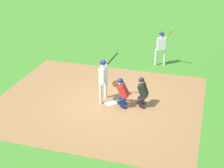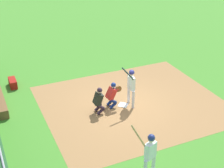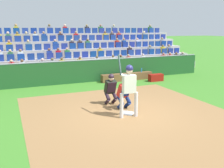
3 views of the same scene
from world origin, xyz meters
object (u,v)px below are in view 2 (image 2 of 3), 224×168
home_plate_marker (123,105)px  on_deck_batter (150,151)px  home_plate_umpire (99,99)px  batter_at_plate (131,84)px  catcher_crouching (112,93)px  equipment_duffel_bag (13,83)px

home_plate_marker → on_deck_batter: bearing=-15.8°
home_plate_umpire → batter_at_plate: bearing=89.3°
catcher_crouching → equipment_duffel_bag: (-4.06, -3.98, -0.50)m
batter_at_plate → home_plate_umpire: size_ratio=1.67×
home_plate_marker → catcher_crouching: (-0.12, -0.53, 0.70)m
batter_at_plate → equipment_duffel_bag: batter_at_plate is taller
home_plate_umpire → on_deck_batter: 4.64m
on_deck_batter → home_plate_umpire: bearing=179.6°
home_plate_marker → on_deck_batter: size_ratio=0.21×
home_plate_umpire → equipment_duffel_bag: bearing=-143.4°
home_plate_marker → catcher_crouching: bearing=-102.5°
batter_at_plate → on_deck_batter: (4.60, -1.67, -0.05)m
catcher_crouching → equipment_duffel_bag: 5.71m
catcher_crouching → home_plate_marker: bearing=77.5°
batter_at_plate → on_deck_batter: size_ratio=1.01×
batter_at_plate → equipment_duffel_bag: size_ratio=2.50×
home_plate_marker → home_plate_umpire: home_plate_umpire is taller
catcher_crouching → equipment_duffel_bag: bearing=-135.6°
batter_at_plate → on_deck_batter: batter_at_plate is taller
home_plate_umpire → equipment_duffel_bag: (-4.30, -3.20, -0.50)m
on_deck_batter → catcher_crouching: bearing=170.5°
on_deck_batter → home_plate_marker: bearing=164.2°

